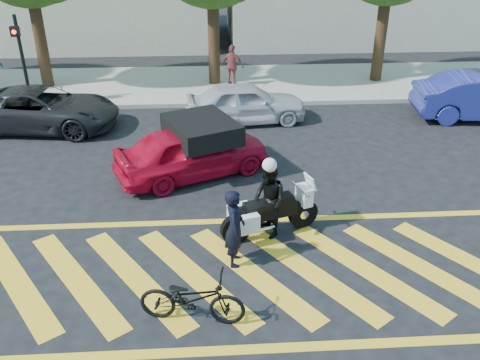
{
  "coord_description": "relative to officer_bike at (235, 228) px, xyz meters",
  "views": [
    {
      "loc": [
        -0.22,
        -7.72,
        6.08
      ],
      "look_at": [
        0.38,
        1.86,
        1.05
      ],
      "focal_mm": 38.0,
      "sensor_mm": 36.0,
      "label": 1
    }
  ],
  "objects": [
    {
      "name": "ground",
      "position": [
        -0.19,
        -0.38,
        -0.8
      ],
      "size": [
        90.0,
        90.0,
        0.0
      ],
      "primitive_type": "plane",
      "color": "black",
      "rests_on": "ground"
    },
    {
      "name": "sidewalk",
      "position": [
        -0.19,
        11.62,
        -0.73
      ],
      "size": [
        60.0,
        5.0,
        0.15
      ],
      "primitive_type": "cube",
      "color": "#9E998E",
      "rests_on": "ground"
    },
    {
      "name": "crosswalk",
      "position": [
        -0.22,
        -0.38,
        -0.8
      ],
      "size": [
        12.33,
        4.0,
        0.01
      ],
      "color": "yellow",
      "rests_on": "ground"
    },
    {
      "name": "signal_pole",
      "position": [
        -6.69,
        9.36,
        1.12
      ],
      "size": [
        0.28,
        0.43,
        3.2
      ],
      "color": "black",
      "rests_on": "ground"
    },
    {
      "name": "officer_bike",
      "position": [
        0.0,
        0.0,
        0.0
      ],
      "size": [
        0.41,
        0.6,
        1.61
      ],
      "primitive_type": "imported",
      "rotation": [
        0.0,
        0.0,
        1.52
      ],
      "color": "black",
      "rests_on": "ground"
    },
    {
      "name": "bicycle",
      "position": [
        -0.79,
        -1.55,
        -0.34
      ],
      "size": [
        1.86,
        0.93,
        0.93
      ],
      "primitive_type": "imported",
      "rotation": [
        0.0,
        0.0,
        1.39
      ],
      "color": "black",
      "rests_on": "ground"
    },
    {
      "name": "police_motorcycle",
      "position": [
        0.77,
        0.94,
        -0.27
      ],
      "size": [
        2.16,
        1.1,
        0.99
      ],
      "rotation": [
        0.0,
        0.0,
        0.33
      ],
      "color": "black",
      "rests_on": "ground"
    },
    {
      "name": "officer_moto",
      "position": [
        0.75,
        0.95,
        0.03
      ],
      "size": [
        0.86,
        0.97,
        1.66
      ],
      "primitive_type": "imported",
      "rotation": [
        0.0,
        0.0,
        -1.24
      ],
      "color": "black",
      "rests_on": "ground"
    },
    {
      "name": "red_convertible",
      "position": [
        -0.89,
        3.86,
        -0.13
      ],
      "size": [
        4.28,
        3.07,
        1.36
      ],
      "primitive_type": "imported",
      "rotation": [
        0.0,
        0.0,
        1.99
      ],
      "color": "#B80824",
      "rests_on": "ground"
    },
    {
      "name": "parked_mid_left",
      "position": [
        -5.69,
        7.42,
        -0.14
      ],
      "size": [
        4.98,
        2.75,
        1.32
      ],
      "primitive_type": "imported",
      "rotation": [
        0.0,
        0.0,
        1.45
      ],
      "color": "black",
      "rests_on": "ground"
    },
    {
      "name": "parked_mid_right",
      "position": [
        0.76,
        7.6,
        -0.14
      ],
      "size": [
        4.04,
        2.01,
        1.32
      ],
      "primitive_type": "imported",
      "rotation": [
        0.0,
        0.0,
        1.69
      ],
      "color": "#B4B5B9",
      "rests_on": "ground"
    },
    {
      "name": "pedestrian_right",
      "position": [
        0.5,
        11.18,
        0.13
      ],
      "size": [
        0.99,
        0.75,
        1.57
      ],
      "primitive_type": "imported",
      "rotation": [
        0.0,
        0.0,
        2.68
      ],
      "color": "brown",
      "rests_on": "sidewalk"
    }
  ]
}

